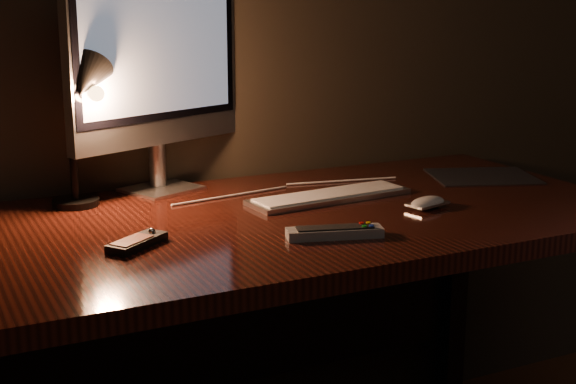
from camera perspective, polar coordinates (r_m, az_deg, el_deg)
name	(u,v)px	position (r m, az deg, el deg)	size (l,w,h in m)	color
desk	(256,265)	(1.78, -2.30, -5.18)	(1.60, 0.75, 0.75)	#35120C
monitor	(158,62)	(1.88, -9.26, 9.14)	(0.46, 0.22, 0.51)	silver
keyboard	(329,196)	(1.82, 2.95, -0.27)	(0.39, 0.11, 0.01)	silver
mousepad	(483,176)	(2.10, 13.67, 1.09)	(0.26, 0.20, 0.00)	black
mouse	(428,204)	(1.76, 9.89, -0.86)	(0.09, 0.05, 0.02)	white
media_remote	(137,242)	(1.50, -10.67, -3.51)	(0.13, 0.11, 0.02)	black
tv_remote	(335,232)	(1.53, 3.33, -2.86)	(0.19, 0.10, 0.02)	gray
desk_lamp	(83,102)	(1.75, -14.37, 6.23)	(0.16, 0.18, 0.34)	black
cable	(291,189)	(1.90, 0.18, 0.21)	(0.01, 0.01, 0.59)	white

